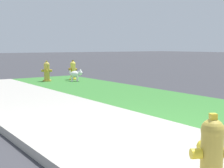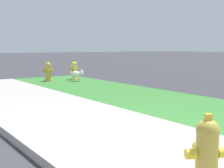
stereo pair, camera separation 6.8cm
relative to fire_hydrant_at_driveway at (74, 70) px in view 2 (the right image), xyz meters
name	(u,v)px [view 2 (the right image)]	position (x,y,z in m)	size (l,w,h in m)	color
ground_plane	(128,139)	(7.34, -3.09, -0.36)	(120.00, 120.00, 0.00)	#38383D
sidewalk_pavement	(128,139)	(7.34, -3.09, -0.36)	(18.00, 2.43, 0.01)	#ADA89E
street_curb	(38,153)	(7.34, -4.39, -0.30)	(18.00, 0.16, 0.12)	#ADA89E
fire_hydrant_at_driveway	(74,70)	(0.00, 0.00, 0.00)	(0.36, 0.38, 0.76)	yellow
fire_hydrant_by_grass_verge	(206,157)	(9.02, -3.55, -0.02)	(0.35, 0.37, 0.72)	gold
fire_hydrant_across_street	(48,71)	(-0.09, -1.04, 0.00)	(0.37, 0.38, 0.76)	gold
small_white_dog	(77,74)	(0.56, -0.17, -0.10)	(0.41, 0.43, 0.47)	white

